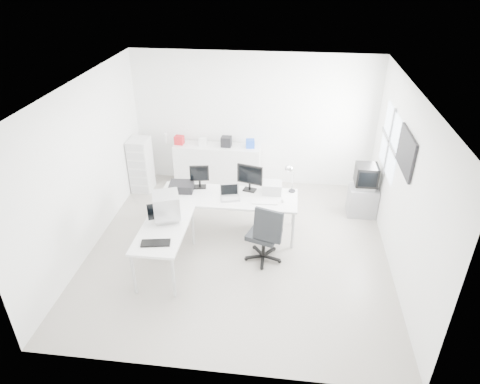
# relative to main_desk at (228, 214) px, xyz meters

# --- Properties ---
(floor) EXTENTS (5.00, 5.00, 0.01)m
(floor) POSITION_rel_main_desk_xyz_m (0.24, -0.47, -0.38)
(floor) COLOR beige
(floor) RESTS_ON ground
(ceiling) EXTENTS (5.00, 5.00, 0.01)m
(ceiling) POSITION_rel_main_desk_xyz_m (0.24, -0.47, 2.42)
(ceiling) COLOR white
(ceiling) RESTS_ON back_wall
(back_wall) EXTENTS (5.00, 0.02, 2.80)m
(back_wall) POSITION_rel_main_desk_xyz_m (0.24, 2.03, 1.02)
(back_wall) COLOR white
(back_wall) RESTS_ON floor
(left_wall) EXTENTS (0.02, 5.00, 2.80)m
(left_wall) POSITION_rel_main_desk_xyz_m (-2.26, -0.47, 1.02)
(left_wall) COLOR white
(left_wall) RESTS_ON floor
(right_wall) EXTENTS (0.02, 5.00, 2.80)m
(right_wall) POSITION_rel_main_desk_xyz_m (2.74, -0.47, 1.02)
(right_wall) COLOR white
(right_wall) RESTS_ON floor
(window) EXTENTS (0.02, 1.20, 1.10)m
(window) POSITION_rel_main_desk_xyz_m (2.72, 0.73, 1.23)
(window) COLOR white
(window) RESTS_ON right_wall
(wall_picture) EXTENTS (0.04, 0.90, 0.60)m
(wall_picture) POSITION_rel_main_desk_xyz_m (2.71, -0.37, 1.52)
(wall_picture) COLOR black
(wall_picture) RESTS_ON right_wall
(main_desk) EXTENTS (2.40, 0.80, 0.75)m
(main_desk) POSITION_rel_main_desk_xyz_m (0.00, 0.00, 0.00)
(main_desk) COLOR silver
(main_desk) RESTS_ON floor
(side_desk) EXTENTS (0.70, 1.40, 0.75)m
(side_desk) POSITION_rel_main_desk_xyz_m (-0.85, -1.10, 0.00)
(side_desk) COLOR silver
(side_desk) RESTS_ON floor
(drawer_pedestal) EXTENTS (0.40, 0.50, 0.60)m
(drawer_pedestal) POSITION_rel_main_desk_xyz_m (0.70, 0.05, -0.08)
(drawer_pedestal) COLOR silver
(drawer_pedestal) RESTS_ON floor
(inkjet_printer) EXTENTS (0.44, 0.35, 0.15)m
(inkjet_printer) POSITION_rel_main_desk_xyz_m (-0.85, 0.10, 0.45)
(inkjet_printer) COLOR black
(inkjet_printer) RESTS_ON main_desk
(lcd_monitor_small) EXTENTS (0.37, 0.25, 0.43)m
(lcd_monitor_small) POSITION_rel_main_desk_xyz_m (-0.55, 0.25, 0.59)
(lcd_monitor_small) COLOR black
(lcd_monitor_small) RESTS_ON main_desk
(lcd_monitor_large) EXTENTS (0.49, 0.30, 0.48)m
(lcd_monitor_large) POSITION_rel_main_desk_xyz_m (0.35, 0.25, 0.62)
(lcd_monitor_large) COLOR black
(lcd_monitor_large) RESTS_ON main_desk
(laptop) EXTENTS (0.40, 0.41, 0.22)m
(laptop) POSITION_rel_main_desk_xyz_m (0.05, -0.10, 0.49)
(laptop) COLOR #B7B7BA
(laptop) RESTS_ON main_desk
(white_keyboard) EXTENTS (0.44, 0.15, 0.02)m
(white_keyboard) POSITION_rel_main_desk_xyz_m (0.65, -0.15, 0.38)
(white_keyboard) COLOR silver
(white_keyboard) RESTS_ON main_desk
(white_mouse) EXTENTS (0.06, 0.06, 0.06)m
(white_mouse) POSITION_rel_main_desk_xyz_m (0.95, -0.10, 0.41)
(white_mouse) COLOR silver
(white_mouse) RESTS_ON main_desk
(laser_printer) EXTENTS (0.34, 0.29, 0.19)m
(laser_printer) POSITION_rel_main_desk_xyz_m (0.75, 0.22, 0.47)
(laser_printer) COLOR #B7B7B7
(laser_printer) RESTS_ON main_desk
(desk_lamp) EXTENTS (0.19, 0.19, 0.53)m
(desk_lamp) POSITION_rel_main_desk_xyz_m (1.10, 0.30, 0.64)
(desk_lamp) COLOR silver
(desk_lamp) RESTS_ON main_desk
(crt_monitor) EXTENTS (0.45, 0.45, 0.41)m
(crt_monitor) POSITION_rel_main_desk_xyz_m (-0.85, -0.85, 0.58)
(crt_monitor) COLOR #B7B7BA
(crt_monitor) RESTS_ON side_desk
(black_keyboard) EXTENTS (0.45, 0.24, 0.03)m
(black_keyboard) POSITION_rel_main_desk_xyz_m (-0.85, -1.50, 0.39)
(black_keyboard) COLOR black
(black_keyboard) RESTS_ON side_desk
(office_chair) EXTENTS (0.78, 0.78, 1.08)m
(office_chair) POSITION_rel_main_desk_xyz_m (0.68, -0.70, 0.17)
(office_chair) COLOR #232628
(office_chair) RESTS_ON floor
(tv_cabinet) EXTENTS (0.53, 0.44, 0.58)m
(tv_cabinet) POSITION_rel_main_desk_xyz_m (2.46, 0.92, -0.08)
(tv_cabinet) COLOR gray
(tv_cabinet) RESTS_ON floor
(crt_tv) EXTENTS (0.50, 0.48, 0.45)m
(crt_tv) POSITION_rel_main_desk_xyz_m (2.46, 0.92, 0.43)
(crt_tv) COLOR black
(crt_tv) RESTS_ON tv_cabinet
(sideboard) EXTENTS (1.82, 0.45, 0.91)m
(sideboard) POSITION_rel_main_desk_xyz_m (-0.50, 1.77, 0.08)
(sideboard) COLOR silver
(sideboard) RESTS_ON floor
(clutter_box_a) EXTENTS (0.19, 0.18, 0.18)m
(clutter_box_a) POSITION_rel_main_desk_xyz_m (-1.30, 1.77, 0.62)
(clutter_box_a) COLOR red
(clutter_box_a) RESTS_ON sideboard
(clutter_box_b) EXTENTS (0.16, 0.14, 0.15)m
(clutter_box_b) POSITION_rel_main_desk_xyz_m (-0.80, 1.77, 0.61)
(clutter_box_b) COLOR silver
(clutter_box_b) RESTS_ON sideboard
(clutter_box_c) EXTENTS (0.22, 0.20, 0.21)m
(clutter_box_c) POSITION_rel_main_desk_xyz_m (-0.30, 1.77, 0.64)
(clutter_box_c) COLOR black
(clutter_box_c) RESTS_ON sideboard
(clutter_box_d) EXTENTS (0.20, 0.18, 0.17)m
(clutter_box_d) POSITION_rel_main_desk_xyz_m (0.20, 1.77, 0.62)
(clutter_box_d) COLOR blue
(clutter_box_d) RESTS_ON sideboard
(clutter_bottle) EXTENTS (0.07, 0.07, 0.22)m
(clutter_bottle) POSITION_rel_main_desk_xyz_m (-1.60, 1.81, 0.64)
(clutter_bottle) COLOR silver
(clutter_bottle) RESTS_ON sideboard
(filing_cabinet) EXTENTS (0.40, 0.48, 1.14)m
(filing_cabinet) POSITION_rel_main_desk_xyz_m (-2.04, 1.36, 0.20)
(filing_cabinet) COLOR silver
(filing_cabinet) RESTS_ON floor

